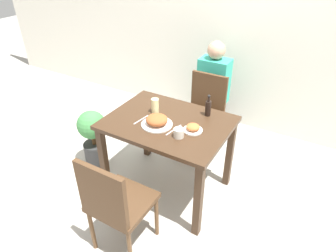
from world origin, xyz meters
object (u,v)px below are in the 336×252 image
object	(u,v)px
food_plate	(157,121)
juice_glass	(155,106)
chair_far	(203,111)
drink_cup	(179,133)
chair_near	(115,202)
side_plate	(193,128)
potted_plant_left	(93,135)
person_figure	(213,91)
sauce_bottle	(208,107)

from	to	relation	value
food_plate	juice_glass	size ratio (longest dim) A/B	1.96
chair_far	juice_glass	distance (m)	0.76
chair_far	drink_cup	xyz separation A→B (m)	(0.18, -0.90, 0.30)
chair_far	chair_near	bearing A→B (deg)	-89.88
side_plate	potted_plant_left	xyz separation A→B (m)	(-1.12, -0.03, -0.44)
chair_near	juice_glass	xyz separation A→B (m)	(-0.19, 0.86, 0.33)
potted_plant_left	person_figure	size ratio (longest dim) A/B	0.54
person_figure	potted_plant_left	bearing A→B (deg)	-125.20
drink_cup	sauce_bottle	world-z (taller)	sauce_bottle
drink_cup	chair_far	bearing A→B (deg)	101.20
drink_cup	juice_glass	distance (m)	0.44
chair_far	drink_cup	size ratio (longest dim) A/B	11.06
side_plate	drink_cup	distance (m)	0.15
chair_far	sauce_bottle	world-z (taller)	sauce_bottle
drink_cup	chair_near	bearing A→B (deg)	-105.74
chair_far	sauce_bottle	distance (m)	0.63
side_plate	juice_glass	distance (m)	0.44
food_plate	chair_far	bearing A→B (deg)	85.58
juice_glass	potted_plant_left	xyz separation A→B (m)	(-0.70, -0.13, -0.48)
chair_far	person_figure	xyz separation A→B (m)	(-0.06, 0.38, 0.07)
side_plate	person_figure	bearing A→B (deg)	104.37
side_plate	potted_plant_left	bearing A→B (deg)	-178.52
chair_near	juice_glass	world-z (taller)	juice_glass
side_plate	juice_glass	size ratio (longest dim) A/B	1.18
chair_near	food_plate	size ratio (longest dim) A/B	3.43
chair_far	side_plate	world-z (taller)	chair_far
juice_glass	person_figure	world-z (taller)	person_figure
chair_far	food_plate	bearing A→B (deg)	-94.42
chair_far	side_plate	xyz separation A→B (m)	(0.24, -0.76, 0.28)
food_plate	person_figure	distance (m)	1.24
side_plate	drink_cup	world-z (taller)	drink_cup
chair_near	potted_plant_left	distance (m)	1.16
food_plate	drink_cup	world-z (taller)	food_plate
chair_near	juice_glass	size ratio (longest dim) A/B	6.71
sauce_bottle	person_figure	world-z (taller)	person_figure
food_plate	drink_cup	xyz separation A→B (m)	(0.24, -0.06, -0.00)
side_plate	drink_cup	size ratio (longest dim) A/B	1.95
sauce_bottle	chair_near	bearing A→B (deg)	-102.62
chair_far	food_plate	distance (m)	0.89
food_plate	sauce_bottle	distance (m)	0.47
juice_glass	food_plate	bearing A→B (deg)	-53.86
potted_plant_left	person_figure	bearing A→B (deg)	54.80
side_plate	juice_glass	bearing A→B (deg)	166.71
person_figure	chair_far	bearing A→B (deg)	-81.37
potted_plant_left	side_plate	bearing A→B (deg)	1.48
food_plate	side_plate	size ratio (longest dim) A/B	1.66
drink_cup	person_figure	size ratio (longest dim) A/B	0.07
drink_cup	juice_glass	bearing A→B (deg)	147.43
chair_near	person_figure	bearing A→B (deg)	-88.15
person_figure	food_plate	bearing A→B (deg)	-90.30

